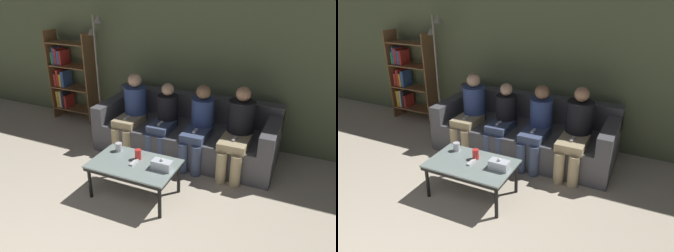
% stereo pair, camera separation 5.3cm
% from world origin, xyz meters
% --- Properties ---
extents(wall_back, '(12.00, 0.06, 2.60)m').
position_xyz_m(wall_back, '(0.00, 4.07, 1.30)').
color(wall_back, '#60704C').
rests_on(wall_back, ground_plane).
extents(couch, '(2.53, 1.00, 0.77)m').
position_xyz_m(couch, '(0.00, 3.50, 0.28)').
color(couch, '#515156').
rests_on(couch, ground_plane).
extents(coffee_table, '(0.98, 0.61, 0.42)m').
position_xyz_m(coffee_table, '(-0.14, 2.23, 0.38)').
color(coffee_table, '#8C9E99').
rests_on(coffee_table, ground_plane).
extents(cup_near_left, '(0.08, 0.08, 0.10)m').
position_xyz_m(cup_near_left, '(-0.45, 2.41, 0.47)').
color(cup_near_left, silver).
rests_on(cup_near_left, coffee_table).
extents(cup_near_right, '(0.07, 0.07, 0.12)m').
position_xyz_m(cup_near_right, '(-0.14, 2.33, 0.48)').
color(cup_near_right, red).
rests_on(cup_near_right, coffee_table).
extents(tissue_box, '(0.22, 0.12, 0.13)m').
position_xyz_m(tissue_box, '(0.20, 2.25, 0.47)').
color(tissue_box, silver).
rests_on(tissue_box, coffee_table).
extents(game_remote, '(0.04, 0.15, 0.02)m').
position_xyz_m(game_remote, '(-0.14, 2.23, 0.43)').
color(game_remote, white).
rests_on(game_remote, coffee_table).
extents(bookshelf, '(0.82, 0.32, 1.55)m').
position_xyz_m(bookshelf, '(-2.39, 3.84, 0.75)').
color(bookshelf, brown).
rests_on(bookshelf, ground_plane).
extents(standing_lamp, '(0.31, 0.26, 1.85)m').
position_xyz_m(standing_lamp, '(-1.62, 3.70, 1.14)').
color(standing_lamp, gray).
rests_on(standing_lamp, ground_plane).
extents(seated_person_left_end, '(0.32, 0.66, 1.11)m').
position_xyz_m(seated_person_left_end, '(-0.78, 3.29, 0.59)').
color(seated_person_left_end, tan).
rests_on(seated_person_left_end, ground_plane).
extents(seated_person_mid_left, '(0.31, 0.61, 1.03)m').
position_xyz_m(seated_person_mid_left, '(-0.26, 3.28, 0.54)').
color(seated_person_mid_left, '#47567A').
rests_on(seated_person_mid_left, ground_plane).
extents(seated_person_mid_right, '(0.31, 0.68, 1.07)m').
position_xyz_m(seated_person_mid_right, '(0.26, 3.27, 0.56)').
color(seated_person_mid_right, '#47567A').
rests_on(seated_person_mid_right, ground_plane).
extents(seated_person_right_end, '(0.34, 0.73, 1.11)m').
position_xyz_m(seated_person_right_end, '(0.78, 3.28, 0.59)').
color(seated_person_right_end, tan).
rests_on(seated_person_right_end, ground_plane).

